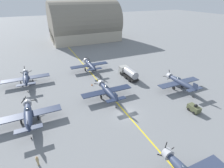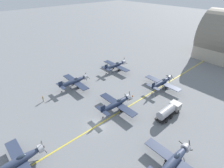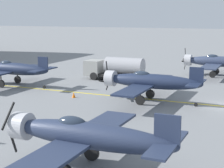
% 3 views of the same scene
% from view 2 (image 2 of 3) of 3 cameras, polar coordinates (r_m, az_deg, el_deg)
% --- Properties ---
extents(ground_plane, '(400.00, 400.00, 0.00)m').
position_cam_2_polar(ground_plane, '(41.94, -4.42, -13.08)').
color(ground_plane, slate).
extents(taxiway_stripe, '(0.30, 160.00, 0.01)m').
position_cam_2_polar(taxiway_stripe, '(41.93, -4.42, -13.08)').
color(taxiway_stripe, yellow).
rests_on(taxiway_stripe, ground).
extents(airplane_mid_left, '(12.00, 9.98, 3.65)m').
position_cam_2_polar(airplane_mid_left, '(55.19, -12.21, 0.85)').
color(airplane_mid_left, '#26314A').
rests_on(airplane_mid_left, ground).
extents(airplane_mid_right, '(12.00, 9.98, 3.71)m').
position_cam_2_polar(airplane_mid_right, '(34.92, 19.60, -22.52)').
color(airplane_mid_right, '#2F3A53').
rests_on(airplane_mid_right, ground).
extents(airplane_mid_center, '(12.00, 9.98, 3.76)m').
position_cam_2_polar(airplane_mid_center, '(44.59, 1.52, -6.43)').
color(airplane_mid_center, '#1D2841').
rests_on(airplane_mid_center, ground).
extents(airplane_near_center, '(12.00, 9.98, 3.79)m').
position_cam_2_polar(airplane_near_center, '(36.91, -28.44, -21.41)').
color(airplane_near_center, '#303A53').
rests_on(airplane_near_center, ground).
extents(airplane_far_left, '(12.00, 9.98, 3.79)m').
position_cam_2_polar(airplane_far_left, '(64.38, 1.17, 6.14)').
color(airplane_far_left, '#222C46').
rests_on(airplane_far_left, ground).
extents(airplane_far_center, '(12.00, 9.98, 3.65)m').
position_cam_2_polar(airplane_far_center, '(55.56, 15.97, 0.52)').
color(airplane_far_center, '#1E2942').
rests_on(airplane_far_center, ground).
extents(fuel_tanker, '(2.68, 8.00, 2.98)m').
position_cam_2_polar(fuel_tanker, '(45.37, 18.05, -8.30)').
color(fuel_tanker, black).
rests_on(fuel_tanker, ground).
extents(ground_crew_walking, '(0.39, 0.39, 1.79)m').
position_cam_2_polar(ground_crew_walking, '(51.78, -21.61, -4.39)').
color(ground_crew_walking, tan).
rests_on(ground_crew_walking, ground).
extents(traffic_cone, '(0.36, 0.36, 0.55)m').
position_cam_2_polar(traffic_cone, '(50.82, 6.76, -3.80)').
color(traffic_cone, orange).
rests_on(traffic_cone, ground).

